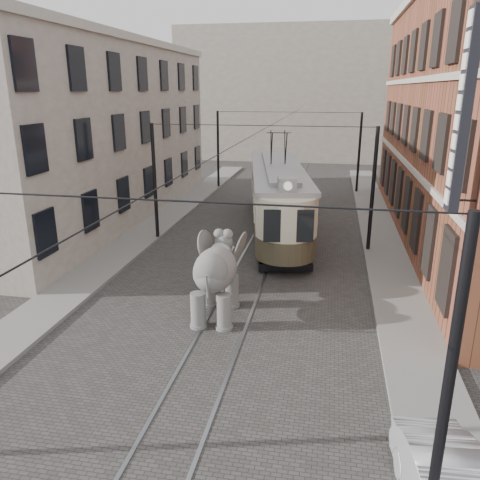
# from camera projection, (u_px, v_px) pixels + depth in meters

# --- Properties ---
(ground) EXTENTS (120.00, 120.00, 0.00)m
(ground) POSITION_uv_depth(u_px,v_px,m) (240.00, 292.00, 18.69)
(ground) COLOR #3F3C3A
(tram_rails) EXTENTS (1.54, 80.00, 0.02)m
(tram_rails) POSITION_uv_depth(u_px,v_px,m) (240.00, 292.00, 18.68)
(tram_rails) COLOR slate
(tram_rails) RESTS_ON ground
(sidewalk_right) EXTENTS (2.00, 60.00, 0.15)m
(sidewalk_right) POSITION_uv_depth(u_px,v_px,m) (400.00, 303.00, 17.59)
(sidewalk_right) COLOR slate
(sidewalk_right) RESTS_ON ground
(sidewalk_left) EXTENTS (2.00, 60.00, 0.15)m
(sidewalk_left) POSITION_uv_depth(u_px,v_px,m) (87.00, 279.00, 19.83)
(sidewalk_left) COLOR slate
(sidewalk_left) RESTS_ON ground
(stucco_building) EXTENTS (7.00, 24.00, 10.00)m
(stucco_building) POSITION_uv_depth(u_px,v_px,m) (91.00, 135.00, 28.51)
(stucco_building) COLOR gray
(stucco_building) RESTS_ON ground
(distant_block) EXTENTS (28.00, 10.00, 14.00)m
(distant_block) POSITION_uv_depth(u_px,v_px,m) (307.00, 94.00, 54.03)
(distant_block) COLOR gray
(distant_block) RESTS_ON ground
(catenary) EXTENTS (11.00, 30.20, 6.00)m
(catenary) POSITION_uv_depth(u_px,v_px,m) (256.00, 191.00, 22.50)
(catenary) COLOR black
(catenary) RESTS_ON ground
(tram) EXTENTS (5.15, 13.95, 5.42)m
(tram) POSITION_uv_depth(u_px,v_px,m) (278.00, 182.00, 26.22)
(tram) COLOR beige
(tram) RESTS_ON ground
(elephant) EXTENTS (2.70, 4.57, 2.72)m
(elephant) POSITION_uv_depth(u_px,v_px,m) (215.00, 280.00, 16.34)
(elephant) COLOR slate
(elephant) RESTS_ON ground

